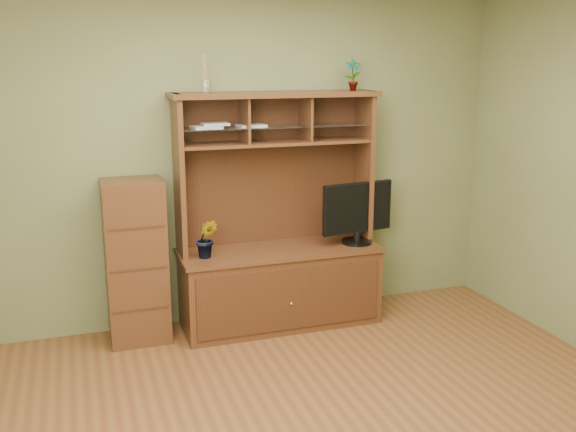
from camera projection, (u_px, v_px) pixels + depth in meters
name	position (u px, v px, depth m)	size (l,w,h in m)	color
room	(334.00, 213.00, 3.41)	(4.54, 4.04, 2.74)	brown
media_hutch	(279.00, 262.00, 5.27)	(1.66, 0.61, 1.90)	#432313
monitor	(358.00, 211.00, 5.31)	(0.65, 0.25, 0.51)	black
orchid_plant	(207.00, 239.00, 4.94)	(0.17, 0.14, 0.31)	#395F20
top_plant	(353.00, 75.00, 5.19)	(0.13, 0.09, 0.25)	#286322
reed_diffuser	(205.00, 78.00, 4.82)	(0.06, 0.06, 0.29)	silver
magazines	(224.00, 126.00, 4.94)	(0.59, 0.20, 0.04)	#B7B7BC
side_cabinet	(136.00, 261.00, 4.93)	(0.45, 0.41, 1.27)	#432313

